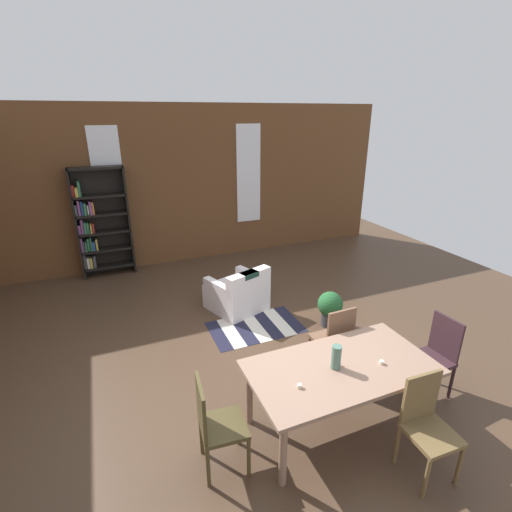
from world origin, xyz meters
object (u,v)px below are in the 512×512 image
object	(u,v)px
potted_plant_by_shelf	(330,307)
dining_chair_far_right	(334,338)
armchair_white	(238,294)
dining_chair_head_left	(215,423)
dining_table	(341,373)
vase_on_table	(336,357)
dining_chair_near_right	(427,423)
dining_chair_head_right	(436,354)
bookshelf_tall	(99,223)

from	to	relation	value
potted_plant_by_shelf	dining_chair_far_right	bearing A→B (deg)	-121.40
dining_chair_far_right	armchair_white	size ratio (longest dim) A/B	0.93
dining_chair_head_left	dining_chair_far_right	world-z (taller)	same
dining_table	vase_on_table	bearing A→B (deg)	180.00
dining_chair_far_right	dining_chair_near_right	xyz separation A→B (m)	(0.00, -1.42, 0.00)
dining_chair_head_right	bookshelf_tall	bearing A→B (deg)	123.32
dining_chair_head_left	armchair_white	distance (m)	2.97
vase_on_table	armchair_white	xyz separation A→B (m)	(-0.02, 2.71, -0.58)
dining_chair_head_left	dining_chair_far_right	size ratio (longest dim) A/B	1.00
vase_on_table	dining_chair_near_right	bearing A→B (deg)	-55.58
dining_table	armchair_white	bearing A→B (deg)	91.87
dining_chair_far_right	bookshelf_tall	size ratio (longest dim) A/B	0.45
vase_on_table	bookshelf_tall	world-z (taller)	bookshelf_tall
vase_on_table	armchair_white	size ratio (longest dim) A/B	0.24
potted_plant_by_shelf	vase_on_table	bearing A→B (deg)	-122.66
bookshelf_tall	dining_chair_far_right	bearing A→B (deg)	-60.62
dining_chair_head_left	dining_chair_near_right	world-z (taller)	same
dining_chair_head_right	dining_chair_near_right	world-z (taller)	same
dining_chair_near_right	potted_plant_by_shelf	xyz separation A→B (m)	(0.60, 2.40, -0.20)
dining_chair_far_right	bookshelf_tall	distance (m)	5.04
dining_table	potted_plant_by_shelf	xyz separation A→B (m)	(1.02, 1.69, -0.34)
dining_chair_head_left	bookshelf_tall	xyz separation A→B (m)	(-0.75, 5.07, 0.55)
dining_chair_head_left	potted_plant_by_shelf	distance (m)	2.86
dining_chair_near_right	dining_table	bearing A→B (deg)	120.38
bookshelf_tall	potted_plant_by_shelf	world-z (taller)	bookshelf_tall
dining_chair_head_left	armchair_white	size ratio (longest dim) A/B	0.93
vase_on_table	dining_chair_head_left	xyz separation A→B (m)	(-1.22, 0.01, -0.35)
armchair_white	dining_chair_head_left	bearing A→B (deg)	-114.01
bookshelf_tall	armchair_white	distance (m)	3.17
dining_table	dining_chair_head_right	xyz separation A→B (m)	(1.29, 0.00, -0.14)
bookshelf_tall	potted_plant_by_shelf	size ratio (longest dim) A/B	3.87
dining_table	dining_chair_head_left	distance (m)	1.30
bookshelf_tall	dining_chair_head_left	bearing A→B (deg)	-81.56
dining_table	dining_chair_head_left	bearing A→B (deg)	179.68
vase_on_table	dining_chair_head_right	world-z (taller)	vase_on_table
dining_chair_head_right	dining_chair_far_right	bearing A→B (deg)	141.12
armchair_white	vase_on_table	bearing A→B (deg)	-89.61
dining_chair_head_left	dining_table	bearing A→B (deg)	-0.32
dining_table	bookshelf_tall	world-z (taller)	bookshelf_tall
dining_chair_head_right	armchair_white	size ratio (longest dim) A/B	0.93
dining_table	bookshelf_tall	xyz separation A→B (m)	(-2.04, 5.08, 0.40)
dining_chair_near_right	armchair_white	distance (m)	3.46
vase_on_table	dining_chair_head_left	size ratio (longest dim) A/B	0.26
dining_chair_near_right	potted_plant_by_shelf	distance (m)	2.49
bookshelf_tall	potted_plant_by_shelf	bearing A→B (deg)	-47.89
dining_table	dining_chair_near_right	bearing A→B (deg)	-59.62
vase_on_table	potted_plant_by_shelf	xyz separation A→B (m)	(1.09, 1.69, -0.55)
vase_on_table	dining_chair_head_left	distance (m)	1.27
dining_chair_head_right	dining_chair_near_right	xyz separation A→B (m)	(-0.88, -0.71, 0.00)
dining_chair_head_left	bookshelf_tall	world-z (taller)	bookshelf_tall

